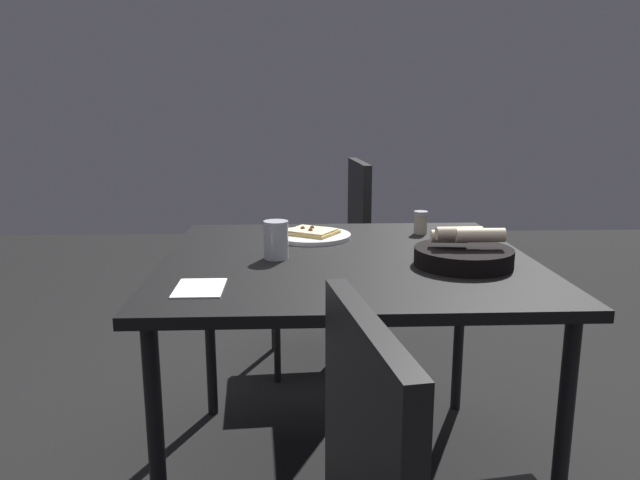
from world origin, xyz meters
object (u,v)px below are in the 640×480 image
at_px(bread_basket, 464,254).
at_px(pepper_shaker, 421,224).
at_px(dining_table, 347,276).
at_px(chair_far, 335,253).
at_px(beer_glass, 276,241).
at_px(pizza_plate, 311,235).

height_order(bread_basket, pepper_shaker, bread_basket).
relative_size(dining_table, chair_far, 1.15).
distance_m(dining_table, beer_glass, 0.24).
distance_m(dining_table, chair_far, 0.96).
bearing_deg(beer_glass, bread_basket, -100.88).
distance_m(pizza_plate, beer_glass, 0.31).
height_order(dining_table, chair_far, chair_far).
height_order(dining_table, bread_basket, bread_basket).
height_order(dining_table, beer_glass, beer_glass).
bearing_deg(bread_basket, beer_glass, 79.12).
relative_size(pizza_plate, pepper_shaker, 3.37).
xyz_separation_m(bread_basket, chair_far, (1.06, 0.29, -0.25)).
relative_size(dining_table, pizza_plate, 4.04).
xyz_separation_m(beer_glass, chair_far, (0.96, -0.24, -0.27)).
height_order(dining_table, pepper_shaker, pepper_shaker).
distance_m(bread_basket, beer_glass, 0.55).
height_order(dining_table, pizza_plate, pizza_plate).
bearing_deg(bread_basket, pizza_plate, 47.44).
bearing_deg(chair_far, pizza_plate, 169.21).
bearing_deg(pizza_plate, pepper_shaker, -81.96).
bearing_deg(chair_far, pepper_shaker, -156.84).
height_order(pizza_plate, beer_glass, beer_glass).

